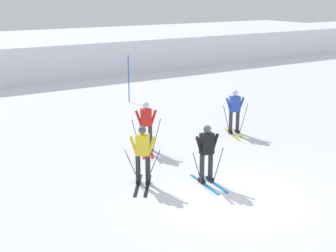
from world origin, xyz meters
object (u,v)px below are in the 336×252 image
Objects in this scene: skier_red at (146,125)px; skier_black at (207,152)px; skier_blue at (235,110)px; trail_marker_pole at (129,79)px; skier_yellow at (143,153)px.

skier_black is at bearing -90.41° from skier_red.
skier_blue and skier_red have the same top height.
trail_marker_pole is (-0.78, 7.06, 0.25)m from skier_blue.
skier_red is 2.99m from skier_yellow.
skier_blue is 3.87m from skier_red.
skier_yellow is 10.56m from trail_marker_pole.
skier_black is 3.42m from skier_red.
trail_marker_pole is at bearing 65.95° from skier_red.
skier_red is at bearing -114.05° from trail_marker_pole.
skier_red is at bearing 57.63° from skier_yellow.
trail_marker_pole reaches higher than skier_yellow.
skier_blue is at bearing 40.26° from skier_black.
skier_yellow is at bearing 150.28° from skier_black.
skier_red is at bearing 89.59° from skier_black.
skier_black is at bearing -29.72° from skier_yellow.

